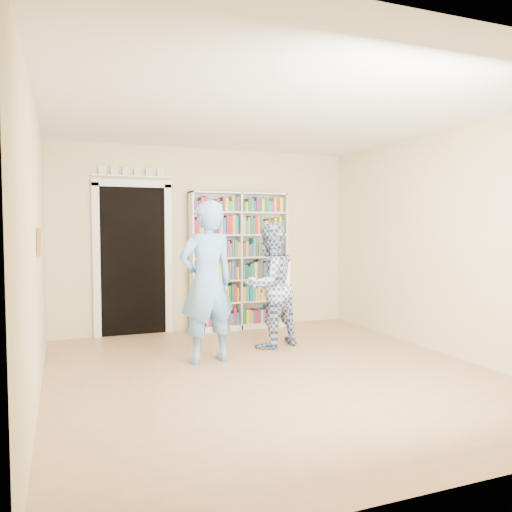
{
  "coord_description": "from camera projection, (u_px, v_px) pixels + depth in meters",
  "views": [
    {
      "loc": [
        -2.03,
        -4.74,
        1.53
      ],
      "look_at": [
        0.16,
        0.9,
        1.18
      ],
      "focal_mm": 35.0,
      "sensor_mm": 36.0,
      "label": 1
    }
  ],
  "objects": [
    {
      "name": "man_plaid",
      "position": [
        270.0,
        285.0,
        6.36
      ],
      "size": [
        0.92,
        0.82,
        1.58
      ],
      "primitive_type": "imported",
      "rotation": [
        0.0,
        0.0,
        3.47
      ],
      "color": "navy",
      "rests_on": "floor"
    },
    {
      "name": "wall_back",
      "position": [
        208.0,
        240.0,
        7.48
      ],
      "size": [
        4.5,
        0.0,
        4.5
      ],
      "primitive_type": "plane",
      "rotation": [
        1.57,
        0.0,
        0.0
      ],
      "color": "beige",
      "rests_on": "floor"
    },
    {
      "name": "wall_right",
      "position": [
        446.0,
        243.0,
        5.96
      ],
      "size": [
        0.0,
        5.0,
        5.0
      ],
      "primitive_type": "plane",
      "rotation": [
        1.57,
        0.0,
        -1.57
      ],
      "color": "beige",
      "rests_on": "floor"
    },
    {
      "name": "doorway",
      "position": [
        133.0,
        252.0,
        7.07
      ],
      "size": [
        1.1,
        0.08,
        2.43
      ],
      "color": "black",
      "rests_on": "floor"
    },
    {
      "name": "wall_left",
      "position": [
        36.0,
        248.0,
        4.34
      ],
      "size": [
        0.0,
        5.0,
        5.0
      ],
      "primitive_type": "plane",
      "rotation": [
        1.57,
        0.0,
        1.57
      ],
      "color": "beige",
      "rests_on": "floor"
    },
    {
      "name": "bookshelf",
      "position": [
        239.0,
        260.0,
        7.51
      ],
      "size": [
        1.49,
        0.28,
        2.05
      ],
      "rotation": [
        0.0,
        0.0,
        0.23
      ],
      "color": "white",
      "rests_on": "floor"
    },
    {
      "name": "wall_art",
      "position": [
        39.0,
        242.0,
        4.53
      ],
      "size": [
        0.03,
        0.25,
        0.25
      ],
      "primitive_type": "cube",
      "color": "brown",
      "rests_on": "wall_left"
    },
    {
      "name": "man_blue",
      "position": [
        207.0,
        282.0,
        5.63
      ],
      "size": [
        0.74,
        0.55,
        1.83
      ],
      "primitive_type": "imported",
      "rotation": [
        0.0,
        0.0,
        3.32
      ],
      "color": "#68A2E7",
      "rests_on": "floor"
    },
    {
      "name": "floor",
      "position": [
        273.0,
        373.0,
        5.23
      ],
      "size": [
        5.0,
        5.0,
        0.0
      ],
      "primitive_type": "plane",
      "color": "#A67850",
      "rests_on": "ground"
    },
    {
      "name": "ceiling",
      "position": [
        273.0,
        113.0,
        5.07
      ],
      "size": [
        5.0,
        5.0,
        0.0
      ],
      "primitive_type": "plane",
      "rotation": [
        3.14,
        0.0,
        0.0
      ],
      "color": "white",
      "rests_on": "wall_back"
    },
    {
      "name": "paper_sheet",
      "position": [
        283.0,
        273.0,
        6.22
      ],
      "size": [
        0.2,
        0.02,
        0.28
      ],
      "primitive_type": "cube",
      "rotation": [
        0.0,
        0.0,
        0.05
      ],
      "color": "white",
      "rests_on": "man_plaid"
    }
  ]
}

